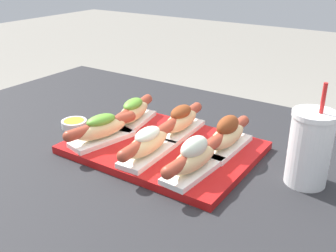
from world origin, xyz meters
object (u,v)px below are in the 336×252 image
Objects in this scene: hot_dog_4 at (181,121)px; hot_dog_5 at (227,135)px; serving_tray at (163,148)px; hot_dog_3 at (133,112)px; drink_cup at (310,148)px; sauce_bowl at (74,123)px; hot_dog_1 at (148,143)px; hot_dog_2 at (194,158)px; hot_dog_0 at (102,129)px.

hot_dog_5 reaches higher than hot_dog_4.
hot_dog_3 is (-0.14, 0.06, 0.04)m from serving_tray.
drink_cup is (0.32, 0.05, 0.07)m from serving_tray.
hot_dog_3 is 0.98× the size of hot_dog_4.
sauce_bowl is 0.32× the size of drink_cup.
hot_dog_2 is (0.12, -0.00, 0.00)m from hot_dog_1.
hot_dog_0 reaches higher than serving_tray.
hot_dog_3 is at bearing -179.87° from hot_dog_5.
hot_dog_2 is 0.14m from hot_dog_5.
hot_dog_0 is 0.14m from hot_dog_1.
hot_dog_0 is at bearing -18.94° from sauce_bowl.
hot_dog_2 reaches higher than hot_dog_1.
hot_dog_1 reaches higher than serving_tray.
serving_tray is at bearing -23.47° from hot_dog_3.
hot_dog_1 is 2.96× the size of sauce_bowl.
hot_dog_1 is (0.14, -0.00, 0.00)m from hot_dog_0.
hot_dog_4 is (0.13, 0.15, 0.00)m from hot_dog_0.
hot_dog_1 is 1.00× the size of hot_dog_2.
hot_dog_0 is at bearing 178.38° from hot_dog_2.
hot_dog_2 reaches higher than hot_dog_4.
hot_dog_2 is 0.93× the size of drink_cup.
hot_dog_2 is 0.23m from drink_cup.
sauce_bowl is (-0.42, -0.08, -0.04)m from hot_dog_5.
hot_dog_4 is 1.00× the size of hot_dog_5.
serving_tray is 0.08m from hot_dog_1.
hot_dog_4 is 0.94× the size of drink_cup.
serving_tray is 0.28m from sauce_bowl.
serving_tray is 6.20× the size of sauce_bowl.
serving_tray is 0.09m from hot_dog_4.
sauce_bowl is at bearing 171.77° from hot_dog_2.
serving_tray is at bearing -89.96° from hot_dog_4.
hot_dog_5 is at bearing -7.48° from hot_dog_4.
hot_dog_1 is at bearing -10.63° from sauce_bowl.
drink_cup is (0.19, 0.12, 0.02)m from hot_dog_2.
hot_dog_2 reaches higher than serving_tray.
hot_dog_2 is 1.01× the size of hot_dog_3.
hot_dog_1 is 0.94× the size of drink_cup.
hot_dog_5 is (0.13, 0.13, 0.00)m from hot_dog_1.
hot_dog_0 is at bearing -87.63° from hot_dog_3.
hot_dog_1 is 1.02× the size of hot_dog_3.
hot_dog_2 is at bearing -2.34° from hot_dog_1.
serving_tray is 0.15m from hot_dog_3.
serving_tray is at bearing 149.18° from hot_dog_2.
hot_dog_1 is 1.00× the size of hot_dog_4.
drink_cup reaches higher than hot_dog_4.
hot_dog_5 is 2.97× the size of sauce_bowl.
hot_dog_0 is 0.99× the size of hot_dog_3.
hot_dog_3 is at bearing 178.27° from drink_cup.
hot_dog_5 is at bearing 175.56° from drink_cup.
hot_dog_3 is 0.14m from hot_dog_4.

